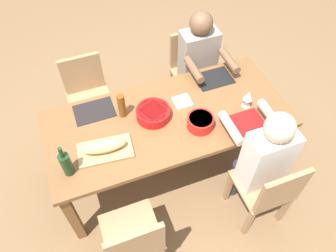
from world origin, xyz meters
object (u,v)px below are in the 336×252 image
object	(u,v)px
beer_bottle	(122,106)
diner_far_left	(263,156)
chair_far_right	(134,241)
serving_bowl_fruit	(200,122)
chair_far_left	(269,191)
chair_near_left	(191,67)
bread_loaf	(104,146)
serving_bowl_salad	(153,113)
wine_glass	(248,96)
chair_near_right	(88,94)
wine_bottle	(66,164)
diner_near_left	(200,62)
cutting_board	(105,150)
napkin_stack	(182,102)
dining_table	(168,124)

from	to	relation	value
beer_bottle	diner_far_left	bearing A→B (deg)	140.11
chair_far_right	serving_bowl_fruit	bearing A→B (deg)	-141.80
chair_far_right	serving_bowl_fruit	distance (m)	0.99
chair_far_left	chair_near_left	distance (m)	1.51
chair_far_left	bread_loaf	xyz separation A→B (m)	(1.09, -0.61, 0.32)
serving_bowl_salad	wine_glass	xyz separation A→B (m)	(-0.75, 0.16, 0.07)
chair_far_left	serving_bowl_salad	size ratio (longest dim) A/B	3.13
serving_bowl_fruit	chair_near_right	bearing A→B (deg)	-51.39
chair_far_left	serving_bowl_salad	bearing A→B (deg)	-51.21
serving_bowl_salad	wine_bottle	size ratio (longest dim) A/B	0.94
diner_near_left	chair_far_right	world-z (taller)	diner_near_left
cutting_board	wine_bottle	distance (m)	0.30
serving_bowl_fruit	bread_loaf	xyz separation A→B (m)	(0.75, -0.03, 0.01)
bread_loaf	beer_bottle	bearing A→B (deg)	-126.74
wine_bottle	napkin_stack	world-z (taller)	wine_bottle
dining_table	wine_glass	bearing A→B (deg)	170.17
cutting_board	napkin_stack	size ratio (longest dim) A/B	2.86
chair_near_right	beer_bottle	world-z (taller)	beer_bottle
cutting_board	napkin_stack	xyz separation A→B (m)	(-0.72, -0.25, 0.00)
serving_bowl_fruit	wine_bottle	world-z (taller)	wine_bottle
wine_bottle	diner_far_left	bearing A→B (deg)	165.70
bread_loaf	wine_bottle	world-z (taller)	wine_bottle
diner_far_left	cutting_board	world-z (taller)	diner_far_left
diner_near_left	beer_bottle	size ratio (longest dim) A/B	5.45
wine_glass	napkin_stack	world-z (taller)	wine_glass
diner_near_left	serving_bowl_salad	size ratio (longest dim) A/B	4.42
dining_table	chair_far_left	distance (m)	0.94
diner_near_left	bread_loaf	bearing A→B (deg)	33.27
chair_near_left	serving_bowl_fruit	world-z (taller)	chair_near_left
chair_far_left	serving_bowl_fruit	bearing A→B (deg)	-60.04
chair_near_left	diner_near_left	size ratio (longest dim) A/B	0.71
cutting_board	diner_near_left	bearing A→B (deg)	-146.73
serving_bowl_salad	napkin_stack	bearing A→B (deg)	-168.02
serving_bowl_salad	chair_near_left	bearing A→B (deg)	-132.39
chair_far_left	napkin_stack	distance (m)	0.98
chair_near_right	cutting_board	xyz separation A→B (m)	(0.01, 0.90, 0.27)
chair_near_left	chair_near_right	bearing A→B (deg)	0.00
wine_glass	wine_bottle	bearing A→B (deg)	4.39
chair_far_right	bread_loaf	xyz separation A→B (m)	(0.01, -0.61, 0.32)
chair_near_right	wine_glass	size ratio (longest dim) A/B	5.12
diner_near_left	cutting_board	world-z (taller)	diner_near_left
diner_far_left	chair_near_left	xyz separation A→B (m)	(0.00, -1.33, -0.21)
chair_near_right	chair_far_left	bearing A→B (deg)	125.48
diner_far_left	napkin_stack	xyz separation A→B (m)	(0.37, -0.68, 0.05)
serving_bowl_fruit	bread_loaf	size ratio (longest dim) A/B	0.64
serving_bowl_fruit	wine_bottle	size ratio (longest dim) A/B	0.71
diner_far_left	diner_near_left	xyz separation A→B (m)	(0.00, -1.14, 0.00)
chair_near_right	cutting_board	size ratio (longest dim) A/B	2.12
diner_far_left	serving_bowl_fruit	distance (m)	0.53
bread_loaf	wine_bottle	size ratio (longest dim) A/B	1.10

